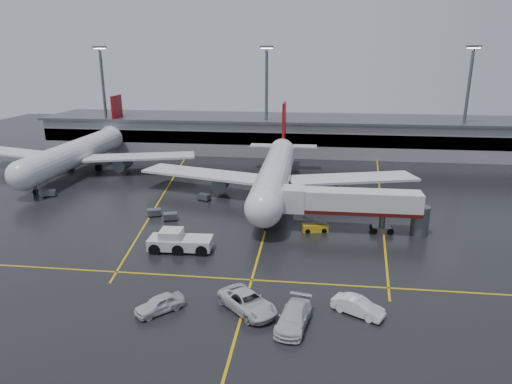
# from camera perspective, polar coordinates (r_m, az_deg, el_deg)

# --- Properties ---
(ground) EXTENTS (220.00, 220.00, 0.00)m
(ground) POSITION_cam_1_polar(r_m,az_deg,el_deg) (71.33, 1.79, -2.67)
(ground) COLOR black
(ground) RESTS_ON ground
(apron_line_centre) EXTENTS (0.25, 90.00, 0.02)m
(apron_line_centre) POSITION_cam_1_polar(r_m,az_deg,el_deg) (71.33, 1.79, -2.66)
(apron_line_centre) COLOR gold
(apron_line_centre) RESTS_ON ground
(apron_line_stop) EXTENTS (60.00, 0.25, 0.02)m
(apron_line_stop) POSITION_cam_1_polar(r_m,az_deg,el_deg) (51.24, -0.55, -10.85)
(apron_line_stop) COLOR gold
(apron_line_stop) RESTS_ON ground
(apron_line_left) EXTENTS (9.99, 69.35, 0.02)m
(apron_line_left) POSITION_cam_1_polar(r_m,az_deg,el_deg) (84.67, -11.16, 0.19)
(apron_line_left) COLOR gold
(apron_line_left) RESTS_ON ground
(apron_line_right) EXTENTS (7.57, 69.64, 0.02)m
(apron_line_right) POSITION_cam_1_polar(r_m,az_deg,el_deg) (81.44, 15.18, -0.76)
(apron_line_right) COLOR gold
(apron_line_right) RESTS_ON ground
(terminal) EXTENTS (122.00, 19.00, 8.60)m
(terminal) POSITION_cam_1_polar(r_m,az_deg,el_deg) (116.70, 4.03, 7.18)
(terminal) COLOR gray
(terminal) RESTS_ON ground
(light_mast_left) EXTENTS (3.00, 1.20, 25.45)m
(light_mast_left) POSITION_cam_1_polar(r_m,az_deg,el_deg) (120.70, -18.36, 11.57)
(light_mast_left) COLOR #595B60
(light_mast_left) RESTS_ON ground
(light_mast_mid) EXTENTS (3.00, 1.20, 25.45)m
(light_mast_mid) POSITION_cam_1_polar(r_m,az_deg,el_deg) (109.92, 1.30, 11.96)
(light_mast_mid) COLOR #595B60
(light_mast_mid) RESTS_ON ground
(light_mast_right) EXTENTS (3.00, 1.20, 25.45)m
(light_mast_right) POSITION_cam_1_polar(r_m,az_deg,el_deg) (114.51, 24.75, 10.66)
(light_mast_right) COLOR #595B60
(light_mast_right) RESTS_ON ground
(main_airliner) EXTENTS (48.80, 45.60, 14.10)m
(main_airliner) POSITION_cam_1_polar(r_m,az_deg,el_deg) (79.36, 2.48, 2.52)
(main_airliner) COLOR silver
(main_airliner) RESTS_ON ground
(second_airliner) EXTENTS (48.80, 45.60, 14.10)m
(second_airliner) POSITION_cam_1_polar(r_m,az_deg,el_deg) (102.74, -21.05, 4.71)
(second_airliner) COLOR silver
(second_airliner) RESTS_ON ground
(jet_bridge) EXTENTS (19.90, 3.40, 6.05)m
(jet_bridge) POSITION_cam_1_polar(r_m,az_deg,el_deg) (64.39, 11.90, -1.52)
(jet_bridge) COLOR silver
(jet_bridge) RESTS_ON ground
(pushback_tractor) EXTENTS (8.02, 3.72, 2.81)m
(pushback_tractor) POSITION_cam_1_polar(r_m,az_deg,el_deg) (58.78, -9.57, -6.12)
(pushback_tractor) COLOR silver
(pushback_tractor) RESTS_ON ground
(belt_loader) EXTENTS (3.74, 2.29, 2.21)m
(belt_loader) POSITION_cam_1_polar(r_m,az_deg,el_deg) (64.66, 7.30, -4.40)
(belt_loader) COLOR gold
(belt_loader) RESTS_ON ground
(service_van_a) EXTENTS (6.93, 6.96, 1.87)m
(service_van_a) POSITION_cam_1_polar(r_m,az_deg,el_deg) (45.32, -1.06, -13.49)
(service_van_a) COLOR silver
(service_van_a) RESTS_ON ground
(service_van_b) EXTENTS (3.66, 6.59, 1.81)m
(service_van_b) POSITION_cam_1_polar(r_m,az_deg,el_deg) (43.27, 4.71, -15.19)
(service_van_b) COLOR silver
(service_van_b) RESTS_ON ground
(service_van_c) EXTENTS (5.21, 3.96, 1.65)m
(service_van_c) POSITION_cam_1_polar(r_m,az_deg,el_deg) (45.89, 12.54, -13.68)
(service_van_c) COLOR white
(service_van_c) RESTS_ON ground
(service_van_d) EXTENTS (4.78, 4.80, 1.65)m
(service_van_d) POSITION_cam_1_polar(r_m,az_deg,el_deg) (46.17, -11.89, -13.43)
(service_van_d) COLOR silver
(service_van_d) RESTS_ON ground
(baggage_cart_a) EXTENTS (2.29, 1.81, 1.12)m
(baggage_cart_a) POSITION_cam_1_polar(r_m,az_deg,el_deg) (69.42, -10.58, -2.97)
(baggage_cart_a) COLOR #595B60
(baggage_cart_a) RESTS_ON ground
(baggage_cart_b) EXTENTS (2.34, 1.94, 1.12)m
(baggage_cart_b) POSITION_cam_1_polar(r_m,az_deg,el_deg) (71.64, -12.51, -2.46)
(baggage_cart_b) COLOR #595B60
(baggage_cart_b) RESTS_ON ground
(baggage_cart_c) EXTENTS (2.33, 1.91, 1.12)m
(baggage_cart_c) POSITION_cam_1_polar(r_m,az_deg,el_deg) (77.86, -6.45, -0.60)
(baggage_cart_c) COLOR #595B60
(baggage_cart_c) RESTS_ON ground
(baggage_cart_d) EXTENTS (2.24, 1.71, 1.12)m
(baggage_cart_d) POSITION_cam_1_polar(r_m,az_deg,el_deg) (95.63, -26.28, 1.03)
(baggage_cart_d) COLOR #595B60
(baggage_cart_d) RESTS_ON ground
(baggage_cart_e) EXTENTS (2.30, 1.84, 1.12)m
(baggage_cart_e) POSITION_cam_1_polar(r_m,az_deg,el_deg) (87.19, -24.25, -0.11)
(baggage_cart_e) COLOR #595B60
(baggage_cart_e) RESTS_ON ground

